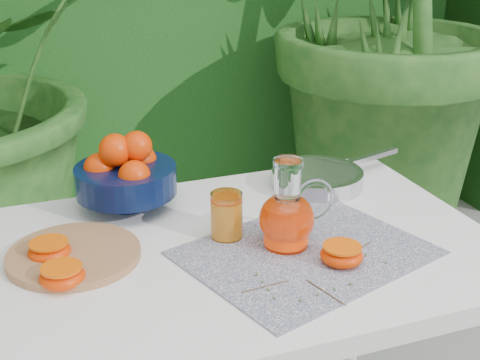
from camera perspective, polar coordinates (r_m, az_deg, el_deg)
name	(u,v)px	position (r m, az deg, el deg)	size (l,w,h in m)	color
white_table	(243,279)	(1.38, 0.30, -8.45)	(1.00, 0.70, 0.75)	white
placemat	(306,253)	(1.31, 5.62, -6.18)	(0.44, 0.34, 0.00)	#0B1140
cutting_board	(74,255)	(1.32, -13.99, -6.23)	(0.25, 0.25, 0.02)	#A9784C
fruit_bowl	(125,173)	(1.49, -9.78, 0.57)	(0.26, 0.26, 0.18)	black
juice_pitcher	(288,216)	(1.30, 4.09, -3.11)	(0.16, 0.11, 0.18)	white
juice_tumbler	(227,216)	(1.34, -1.15, -3.11)	(0.08, 0.08, 0.09)	white
saute_pan	(318,177)	(1.61, 6.70, 0.23)	(0.40, 0.27, 0.04)	#B7B6BB
orange_halves	(152,260)	(1.25, -7.48, -6.80)	(0.60, 0.30, 0.04)	#F33802
thyme_sprigs	(319,275)	(1.23, 6.74, -8.03)	(0.31, 0.22, 0.01)	brown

